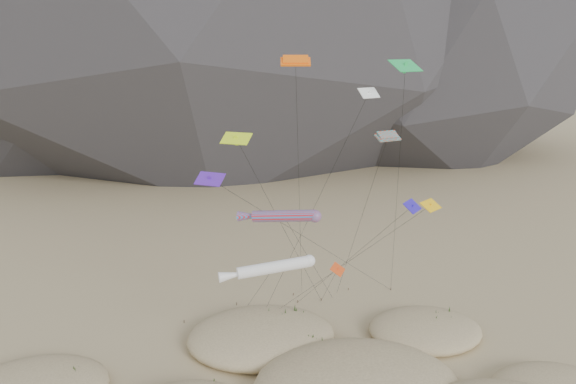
% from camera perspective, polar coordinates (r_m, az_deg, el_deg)
% --- Properties ---
extents(kite_stakes, '(23.92, 5.82, 0.30)m').
position_cam_1_polar(kite_stakes, '(63.07, 0.59, -11.11)').
color(kite_stakes, '#3F2D1E').
rests_on(kite_stakes, ground).
extents(rainbow_tube_kite, '(11.94, 13.10, 14.36)m').
position_cam_1_polar(rainbow_tube_kite, '(47.64, -0.73, -2.46)').
color(rainbow_tube_kite, red).
rests_on(rainbow_tube_kite, ground).
extents(white_tube_kite, '(7.69, 15.61, 11.63)m').
position_cam_1_polar(white_tube_kite, '(43.76, -1.86, -7.74)').
color(white_tube_kite, silver).
rests_on(white_tube_kite, ground).
extents(orange_parafoil, '(5.61, 15.46, 26.85)m').
position_cam_1_polar(orange_parafoil, '(44.88, 0.79, 12.67)').
color(orange_parafoil, '#F15D0C').
rests_on(orange_parafoil, ground).
extents(multi_parafoil, '(2.40, 14.22, 20.65)m').
position_cam_1_polar(multi_parafoil, '(48.02, 10.02, 5.31)').
color(multi_parafoil, red).
rests_on(multi_parafoil, ground).
extents(delta_kites, '(22.79, 17.55, 26.38)m').
position_cam_1_polar(delta_kites, '(46.82, 5.90, 3.38)').
color(delta_kites, '#EF4B16').
rests_on(delta_kites, ground).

